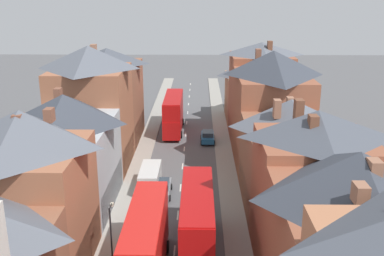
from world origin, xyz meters
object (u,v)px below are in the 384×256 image
at_px(double_decker_bus_mid_street, 173,113).
at_px(delivery_van, 150,178).
at_px(double_decker_bus_lead, 146,244).
at_px(car_parked_left_a, 208,137).
at_px(car_parked_right_a, 162,188).
at_px(car_near_silver, 177,109).
at_px(double_decker_bus_far_approaching, 197,222).
at_px(street_lamp, 112,236).

relative_size(double_decker_bus_mid_street, delivery_van, 2.08).
xyz_separation_m(double_decker_bus_lead, car_parked_left_a, (4.91, 30.21, -2.02)).
xyz_separation_m(car_parked_left_a, car_parked_right_a, (-4.90, -16.57, 0.01)).
xyz_separation_m(car_near_silver, car_parked_left_a, (4.90, -14.19, -0.04)).
xyz_separation_m(double_decker_bus_mid_street, car_parked_left_a, (4.91, -4.74, -2.02)).
xyz_separation_m(double_decker_bus_far_approaching, car_parked_right_a, (-3.59, 10.47, -2.01)).
bearing_deg(car_parked_right_a, car_parked_left_a, 73.53).
distance_m(double_decker_bus_far_approaching, delivery_van, 12.79).
height_order(car_near_silver, delivery_van, delivery_van).
bearing_deg(delivery_van, double_decker_bus_far_approaching, -67.36).
bearing_deg(double_decker_bus_mid_street, street_lamp, -94.03).
distance_m(car_parked_right_a, street_lamp, 13.77).
bearing_deg(double_decker_bus_mid_street, double_decker_bus_far_approaching, -83.54).
distance_m(double_decker_bus_mid_street, car_near_silver, 9.66).
relative_size(double_decker_bus_mid_street, car_near_silver, 2.51).
bearing_deg(double_decker_bus_mid_street, car_near_silver, 89.95).
distance_m(double_decker_bus_mid_street, double_decker_bus_far_approaching, 31.99).
height_order(car_parked_left_a, street_lamp, street_lamp).
relative_size(double_decker_bus_lead, car_parked_left_a, 2.68).
xyz_separation_m(car_parked_right_a, street_lamp, (-2.45, -13.33, 2.44)).
bearing_deg(car_parked_right_a, street_lamp, -100.42).
xyz_separation_m(car_near_silver, car_parked_right_a, (0.00, -30.76, -0.04)).
relative_size(double_decker_bus_far_approaching, street_lamp, 1.96).
height_order(double_decker_bus_mid_street, car_near_silver, double_decker_bus_mid_street).
bearing_deg(double_decker_bus_lead, car_near_silver, 89.99).
height_order(double_decker_bus_mid_street, street_lamp, street_lamp).
distance_m(car_parked_left_a, delivery_van, 16.53).
bearing_deg(double_decker_bus_mid_street, delivery_van, -93.68).
distance_m(car_near_silver, delivery_van, 29.54).
xyz_separation_m(double_decker_bus_lead, double_decker_bus_mid_street, (0.00, 34.95, 0.00)).
bearing_deg(car_parked_left_a, street_lamp, -103.81).
xyz_separation_m(car_parked_right_a, delivery_van, (-1.30, 1.26, 0.53)).
height_order(double_decker_bus_lead, street_lamp, street_lamp).
distance_m(car_parked_left_a, car_parked_right_a, 17.28).
height_order(double_decker_bus_mid_street, double_decker_bus_far_approaching, same).
bearing_deg(car_parked_right_a, double_decker_bus_lead, -90.04).
bearing_deg(car_parked_left_a, car_parked_right_a, -106.47).
xyz_separation_m(double_decker_bus_lead, street_lamp, (-2.44, 0.31, 0.43)).
height_order(double_decker_bus_far_approaching, delivery_van, double_decker_bus_far_approaching).
bearing_deg(double_decker_bus_mid_street, car_parked_left_a, -43.99).
relative_size(car_near_silver, car_parked_left_a, 1.07).
relative_size(double_decker_bus_mid_street, car_parked_left_a, 2.68).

